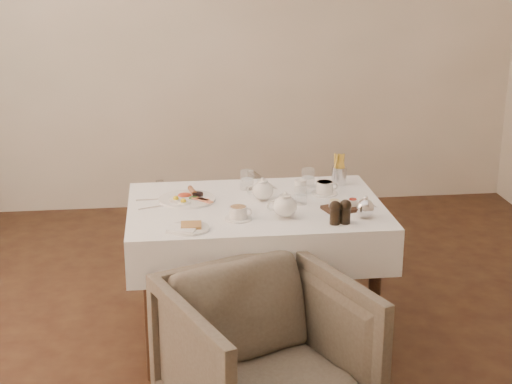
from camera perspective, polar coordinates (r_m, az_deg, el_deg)
The scene contains 20 objects.
table at distance 3.99m, azimuth -0.03°, elevation -2.51°, with size 1.28×0.88×0.75m.
armchair_near at distance 3.36m, azimuth 0.72°, elevation -12.12°, with size 0.75×0.77×0.70m, color #4F473A.
armchair_far at distance 4.82m, azimuth -2.51°, elevation -3.02°, with size 0.66×0.67×0.61m, color #4F473A.
breakfast_plate at distance 4.03m, azimuth -5.01°, elevation -0.46°, with size 0.29×0.29×0.04m.
side_plate at distance 3.62m, azimuth -5.01°, elevation -2.63°, with size 0.20×0.19×0.02m.
teapot_centre at distance 4.00m, azimuth 0.49°, elevation 0.24°, with size 0.15×0.12×0.12m, color white, non-canonical shape.
teapot_front at distance 3.75m, azimuth 2.12°, elevation -0.91°, with size 0.16×0.13×0.13m, color white, non-canonical shape.
creamer at distance 4.11m, azimuth 3.24°, elevation 0.39°, with size 0.06×0.06×0.07m, color white.
teacup_near at distance 3.74m, azimuth -1.30°, elevation -1.57°, with size 0.13×0.13×0.06m.
teacup_far at distance 4.12m, azimuth 5.01°, elevation 0.26°, with size 0.14×0.14×0.07m.
glass_left at distance 4.18m, azimuth -0.66°, elevation 0.89°, with size 0.07×0.07×0.10m, color silver.
glass_mid at distance 3.95m, azimuth 3.28°, elevation -0.27°, with size 0.06×0.06×0.09m, color silver.
glass_right at distance 4.23m, azimuth 3.80°, elevation 1.04°, with size 0.07×0.07×0.10m, color silver.
condiment_board at distance 3.89m, azimuth 6.30°, elevation -1.07°, with size 0.22×0.17×0.05m.
pepper_mill_left at distance 3.68m, azimuth 5.77°, elevation -1.49°, with size 0.06×0.06×0.12m, color black, non-canonical shape.
pepper_mill_right at distance 3.70m, azimuth 6.52°, elevation -1.41°, with size 0.06×0.06×0.12m, color black, non-canonical shape.
silver_pot at distance 3.78m, azimuth 7.95°, elevation -1.07°, with size 0.11×0.09×0.11m, color white, non-canonical shape.
fries_cup at distance 4.28m, azimuth 6.08°, elevation 1.56°, with size 0.08×0.08×0.17m.
cutlery_fork at distance 4.05m, azimuth -7.45°, elevation -0.55°, with size 0.01×0.18×0.00m, color silver.
cutlery_knife at distance 3.94m, azimuth -7.31°, elevation -1.09°, with size 0.01×0.18×0.00m, color silver.
Camera 1 is at (-0.49, -3.45, 2.04)m, focal length 55.00 mm.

